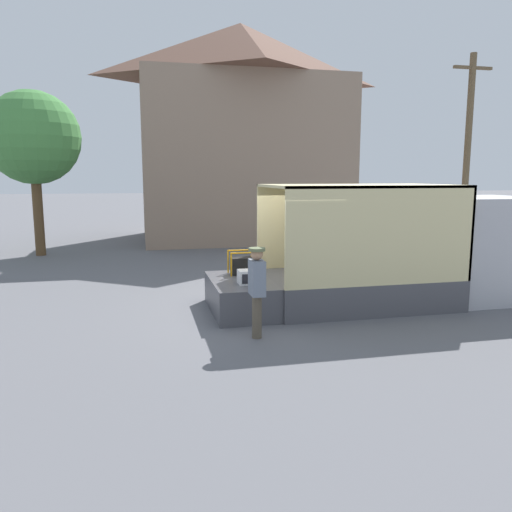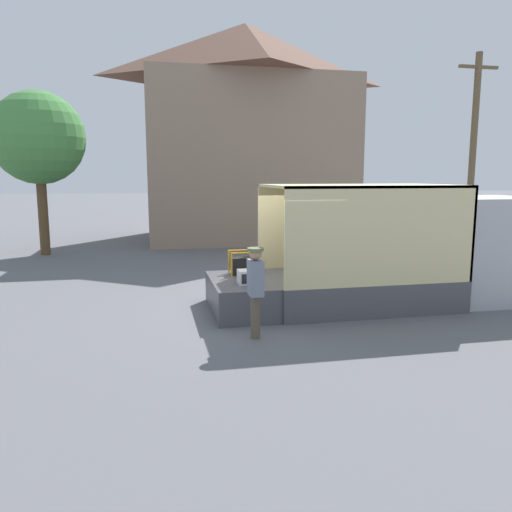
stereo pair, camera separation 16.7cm
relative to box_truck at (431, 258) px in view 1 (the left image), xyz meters
The scene contains 9 objects.
ground_plane 4.11m from the box_truck, behind, with size 160.00×160.00×0.00m, color slate.
box_truck is the anchor object (origin of this frame).
tailgate_deck 4.68m from the box_truck, behind, with size 1.30×2.36×0.71m, color #4C4C51.
microwave 4.56m from the box_truck, behind, with size 0.47×0.39×0.30m.
portable_generator 4.52m from the box_truck, behind, with size 0.60×0.46×0.55m.
worker_person 5.07m from the box_truck, 158.11° to the right, with size 0.30×0.44×1.68m.
house_backdrop 13.79m from the box_truck, 98.86° to the left, with size 9.60×6.84×9.84m.
utility_pole 11.78m from the box_truck, 51.22° to the left, with size 1.80×0.28×8.07m.
street_tree 14.48m from the box_truck, 138.01° to the left, with size 3.39×3.39×6.04m.
Camera 1 is at (-2.72, -10.54, 2.96)m, focal length 35.00 mm.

